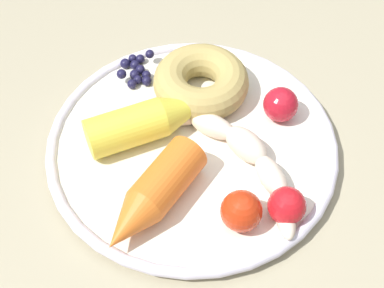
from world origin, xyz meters
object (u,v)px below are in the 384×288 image
(banana, at_px, (238,152))
(donut, at_px, (201,82))
(carrot_yellow, at_px, (150,120))
(tomato_far, at_px, (287,206))
(blueberry_pile, at_px, (138,70))
(plate, at_px, (192,146))
(dining_table, at_px, (232,172))
(tomato_mid, at_px, (243,211))
(carrot_orange, at_px, (152,197))
(tomato_near, at_px, (280,102))

(banana, bearing_deg, donut, 113.97)
(carrot_yellow, relative_size, tomato_far, 3.82)
(banana, bearing_deg, blueberry_pile, 133.66)
(plate, xyz_separation_m, tomato_far, (0.09, -0.09, 0.02))
(donut, relative_size, tomato_far, 2.89)
(dining_table, bearing_deg, banana, -90.96)
(carrot_yellow, xyz_separation_m, donut, (0.05, 0.06, -0.00))
(blueberry_pile, height_order, tomato_far, tomato_far)
(dining_table, bearing_deg, donut, 143.19)
(blueberry_pile, distance_m, tomato_mid, 0.23)
(blueberry_pile, distance_m, tomato_far, 0.25)
(tomato_mid, xyz_separation_m, tomato_far, (0.04, 0.01, -0.00))
(donut, bearing_deg, carrot_yellow, -130.63)
(carrot_orange, relative_size, tomato_mid, 3.30)
(carrot_yellow, bearing_deg, plate, -16.54)
(banana, bearing_deg, plate, 159.58)
(dining_table, xyz_separation_m, tomato_mid, (0.00, -0.14, 0.13))
(blueberry_pile, bearing_deg, carrot_orange, -80.59)
(plate, distance_m, tomato_mid, 0.11)
(carrot_yellow, relative_size, tomato_near, 3.71)
(carrot_orange, xyz_separation_m, tomato_near, (0.13, 0.13, -0.00))
(tomato_mid, bearing_deg, tomato_near, 72.90)
(donut, height_order, tomato_mid, tomato_mid)
(plate, relative_size, carrot_orange, 2.34)
(tomato_near, bearing_deg, tomato_far, -90.81)
(dining_table, distance_m, carrot_orange, 0.20)
(tomato_near, bearing_deg, dining_table, -174.55)
(dining_table, distance_m, donut, 0.14)
(banana, height_order, blueberry_pile, banana)
(carrot_yellow, height_order, tomato_mid, carrot_yellow)
(banana, xyz_separation_m, tomato_far, (0.04, -0.07, 0.01))
(dining_table, distance_m, tomato_near, 0.14)
(plate, height_order, tomato_mid, tomato_mid)
(donut, distance_m, tomato_far, 0.18)
(banana, xyz_separation_m, carrot_orange, (-0.09, -0.06, 0.01))
(dining_table, height_order, plate, plate)
(carrot_yellow, xyz_separation_m, blueberry_pile, (-0.02, 0.09, -0.02))
(banana, xyz_separation_m, blueberry_pile, (-0.12, 0.12, -0.01))
(blueberry_pile, height_order, tomato_mid, tomato_mid)
(carrot_orange, relative_size, blueberry_pile, 2.42)
(carrot_orange, bearing_deg, tomato_far, -1.87)
(plate, distance_m, banana, 0.05)
(banana, distance_m, tomato_mid, 0.08)
(carrot_yellow, height_order, tomato_near, carrot_yellow)
(banana, distance_m, blueberry_pile, 0.17)
(dining_table, bearing_deg, tomato_near, 5.45)
(banana, distance_m, tomato_near, 0.08)
(carrot_orange, distance_m, tomato_far, 0.13)
(dining_table, height_order, carrot_orange, carrot_orange)
(tomato_far, bearing_deg, carrot_yellow, 144.25)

